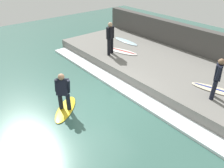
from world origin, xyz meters
name	(u,v)px	position (x,y,z in m)	size (l,w,h in m)	color
ground_plane	(99,104)	(0.00, 0.00, 0.00)	(28.00, 28.00, 0.00)	#386056
concrete_ledge	(165,69)	(4.09, 0.00, 0.26)	(4.40, 12.94, 0.52)	slate
back_wall	(196,45)	(6.54, 0.00, 0.93)	(0.50, 13.58, 1.85)	#474442
wave_foam_crest	(127,90)	(1.53, 0.00, 0.05)	(0.72, 12.29, 0.11)	silver
surfboard_riding	(66,109)	(-1.21, 0.55, 0.03)	(1.65, 1.59, 0.06)	yellow
surfer_riding	(63,90)	(-1.21, 0.55, 0.89)	(0.59, 0.59, 1.50)	black
surfer_waiting_near	(217,77)	(3.14, -2.90, 1.40)	(0.51, 0.38, 1.57)	black
surfboard_waiting_near	(217,90)	(3.73, -2.80, 0.55)	(1.04, 2.08, 0.07)	beige
surfer_waiting_far	(110,37)	(2.80, 2.75, 1.48)	(0.55, 0.36, 1.71)	black
surfboard_waiting_far	(122,51)	(3.52, 2.58, 0.55)	(1.05, 1.92, 0.07)	white
surfboard_spare	(126,41)	(4.76, 3.64, 0.55)	(0.48, 1.92, 0.06)	silver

